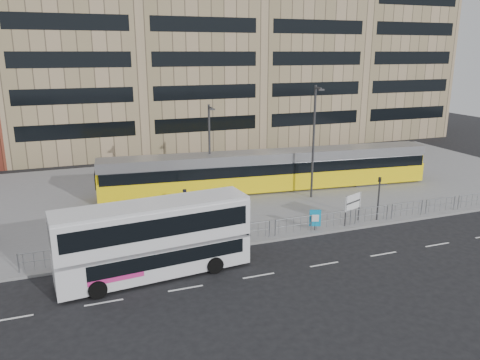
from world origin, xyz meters
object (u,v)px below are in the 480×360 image
object	(u,v)px
station_sign	(353,203)
traffic_light_west	(227,206)
double_decker_bus	(154,237)
pedestrian	(186,200)
lamp_post_west	(210,145)
ad_panel	(315,218)
lamp_post_east	(314,138)
tram	(270,171)
traffic_light_east	(379,193)

from	to	relation	value
station_sign	traffic_light_west	distance (m)	8.81
double_decker_bus	pedestrian	xyz separation A→B (m)	(3.95, 9.32, -1.20)
double_decker_bus	lamp_post_west	bearing A→B (deg)	56.31
ad_panel	lamp_post_east	distance (m)	8.34
tram	lamp_post_west	bearing A→B (deg)	176.33
station_sign	ad_panel	size ratio (longest dim) A/B	1.45
double_decker_bus	traffic_light_west	xyz separation A→B (m)	(5.32, 3.73, -0.06)
double_decker_bus	traffic_light_east	size ratio (longest dim) A/B	3.32
ad_panel	tram	bearing A→B (deg)	104.68
double_decker_bus	traffic_light_east	distance (m)	16.32
tram	double_decker_bus	bearing A→B (deg)	-128.92
traffic_light_west	lamp_post_west	distance (m)	9.69
ad_panel	pedestrian	size ratio (longest dim) A/B	0.85
tram	traffic_light_west	distance (m)	10.82
double_decker_bus	traffic_light_east	bearing A→B (deg)	4.14
traffic_light_west	lamp_post_east	size ratio (longest dim) A/B	0.35
double_decker_bus	ad_panel	xyz separation A→B (m)	(11.00, 2.50, -1.21)
lamp_post_west	station_sign	bearing A→B (deg)	-55.40
pedestrian	lamp_post_east	size ratio (longest dim) A/B	0.19
tram	pedestrian	size ratio (longest dim) A/B	16.94
ad_panel	lamp_post_west	xyz separation A→B (m)	(-4.02, 10.55, 3.22)
traffic_light_west	traffic_light_east	xyz separation A→B (m)	(10.77, -0.99, 0.00)
tram	lamp_post_east	size ratio (longest dim) A/B	3.17
double_decker_bus	lamp_post_west	xyz separation A→B (m)	(6.99, 13.05, 2.01)
traffic_light_west	lamp_post_west	bearing A→B (deg)	58.74
ad_panel	traffic_light_east	distance (m)	5.22
station_sign	lamp_post_west	bearing A→B (deg)	101.80
pedestrian	lamp_post_west	xyz separation A→B (m)	(3.04, 3.73, 3.21)
station_sign	pedestrian	xyz separation A→B (m)	(-10.11, 6.52, -0.59)
traffic_light_east	lamp_post_west	size ratio (longest dim) A/B	0.42
traffic_light_east	lamp_post_west	world-z (taller)	lamp_post_west
double_decker_bus	lamp_post_east	world-z (taller)	lamp_post_east
station_sign	pedestrian	size ratio (longest dim) A/B	1.23
station_sign	traffic_light_east	world-z (taller)	traffic_light_east
double_decker_bus	station_sign	size ratio (longest dim) A/B	5.00
tram	station_sign	xyz separation A→B (m)	(2.05, -9.44, -0.24)
traffic_light_west	lamp_post_east	distance (m)	10.82
pedestrian	traffic_light_west	distance (m)	5.86
pedestrian	traffic_light_west	bearing A→B (deg)	-144.75
ad_panel	lamp_post_east	bearing A→B (deg)	83.56
double_decker_bus	traffic_light_west	size ratio (longest dim) A/B	3.32
double_decker_bus	station_sign	world-z (taller)	double_decker_bus
station_sign	traffic_light_west	size ratio (longest dim) A/B	0.66
station_sign	ad_panel	distance (m)	3.13
tram	traffic_light_east	xyz separation A→B (m)	(4.08, -9.50, 0.31)
ad_panel	pedestrian	distance (m)	9.82
double_decker_bus	lamp_post_west	world-z (taller)	lamp_post_west
tram	pedestrian	distance (m)	8.62
station_sign	pedestrian	world-z (taller)	station_sign
traffic_light_west	station_sign	bearing A→B (deg)	-27.21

